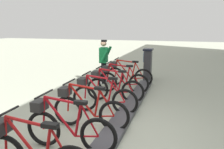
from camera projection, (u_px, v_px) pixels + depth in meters
The scene contains 10 objects.
ground_plane at pixel (111, 137), 4.31m from camera, with size 60.00×60.00×0.00m, color #ADB29C.
dock_rail_base at pixel (111, 135), 4.30m from camera, with size 0.44×8.86×0.10m, color #47474C.
payment_kiosk at pixel (148, 64), 8.85m from camera, with size 0.36×0.52×1.28m.
bike_docked_0 at pixel (127, 74), 7.97m from camera, with size 1.72×0.54×1.02m.
bike_docked_1 at pixel (121, 80), 7.13m from camera, with size 1.72×0.54×1.02m.
bike_docked_2 at pixel (112, 87), 6.30m from camera, with size 1.72×0.54×1.02m.
bike_docked_3 at pixel (102, 96), 5.47m from camera, with size 1.72×0.54×1.02m.
bike_docked_4 at pixel (87, 109), 4.63m from camera, with size 1.72×0.54×1.02m.
bike_docked_5 at pixel (66, 127), 3.80m from camera, with size 1.72×0.54×1.02m.
worker_near_rack at pixel (104, 60), 8.20m from camera, with size 0.48×0.66×1.66m.
Camera 1 is at (-1.21, 3.75, 2.15)m, focal length 34.88 mm.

